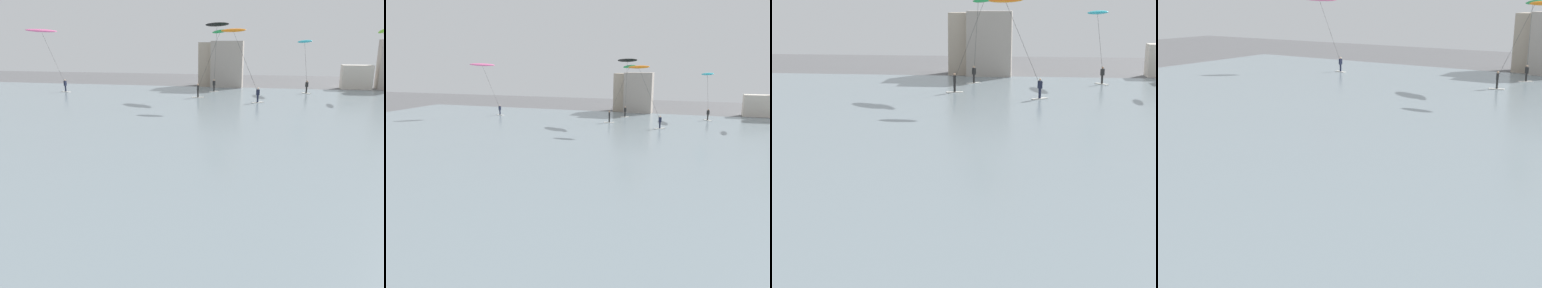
% 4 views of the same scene
% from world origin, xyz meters
% --- Properties ---
extents(water_bay, '(84.00, 52.00, 0.10)m').
position_xyz_m(water_bay, '(0.00, 30.48, 0.05)').
color(water_bay, gray).
rests_on(water_bay, ground).
extents(far_shore_buildings, '(29.00, 5.15, 6.90)m').
position_xyz_m(far_shore_buildings, '(4.51, 58.52, 3.14)').
color(far_shore_buildings, '#B7A893').
rests_on(far_shore_buildings, ground).
extents(kitesurfer_black, '(3.66, 5.04, 8.83)m').
position_xyz_m(kitesurfer_black, '(-1.79, 48.17, 7.96)').
color(kitesurfer_black, silver).
rests_on(kitesurfer_black, water_bay).
extents(kitesurfer_cyan, '(2.45, 5.75, 6.79)m').
position_xyz_m(kitesurfer_cyan, '(9.16, 54.49, 6.21)').
color(kitesurfer_cyan, silver).
rests_on(kitesurfer_cyan, water_bay).
extents(kitesurfer_green, '(4.31, 3.15, 7.94)m').
position_xyz_m(kitesurfer_green, '(-1.49, 46.43, 6.82)').
color(kitesurfer_green, silver).
rests_on(kitesurfer_green, water_bay).
extents(kitesurfer_pink, '(5.37, 3.43, 8.20)m').
position_xyz_m(kitesurfer_pink, '(-24.32, 46.74, 7.49)').
color(kitesurfer_pink, silver).
rests_on(kitesurfer_pink, water_bay).
extents(kitesurfer_orange, '(4.77, 1.82, 7.86)m').
position_xyz_m(kitesurfer_orange, '(1.24, 41.88, 6.78)').
color(kitesurfer_orange, silver).
rests_on(kitesurfer_orange, water_bay).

